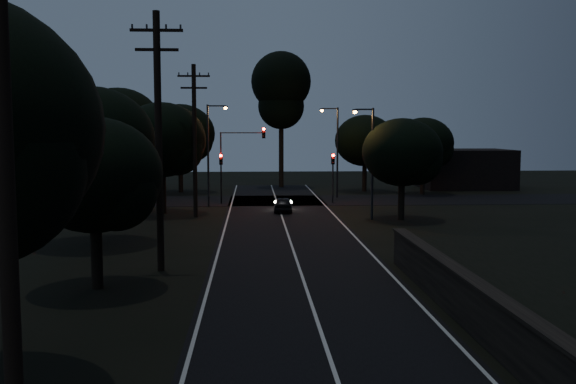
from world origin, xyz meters
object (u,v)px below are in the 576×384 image
signal_mast (242,151)px  streetlight_b (335,146)px  utility_pole_near (3,119)px  utility_pole_mid (159,137)px  tall_pine (281,90)px  signal_left (221,169)px  car (283,204)px  utility_pole_far (195,138)px  streetlight_c (370,155)px  streetlight_a (210,148)px  signal_right (333,169)px

signal_mast → streetlight_b: bearing=26.0°
utility_pole_near → utility_pole_mid: size_ratio=1.09×
tall_pine → signal_left: size_ratio=3.46×
utility_pole_mid → car: 20.99m
signal_left → streetlight_b: 10.84m
utility_pole_mid → utility_pole_far: (0.00, 17.00, -0.25)m
tall_pine → streetlight_c: tall_pine is taller
utility_pole_near → car: 37.33m
tall_pine → utility_pole_near: bearing=-97.0°
tall_pine → streetlight_a: (-6.31, -17.00, -5.58)m
streetlight_c → streetlight_b: bearing=92.1°
utility_pole_near → utility_pole_mid: utility_pole_near is taller
utility_pole_far → signal_right: bearing=37.0°
signal_right → utility_pole_far: bearing=-143.0°
signal_left → car: signal_left is taller
signal_left → car: 7.75m
streetlight_a → car: bearing=-33.3°
utility_pole_near → tall_pine: (7.00, 57.00, 3.97)m
signal_left → signal_mast: bearing=0.1°
signal_left → streetlight_a: bearing=-109.6°
utility_pole_near → streetlight_b: utility_pole_near is taller
signal_mast → streetlight_c: streetlight_c is taller
utility_pole_mid → signal_right: (10.60, 24.99, -2.90)m
signal_right → car: signal_right is taller
utility_pole_mid → utility_pole_far: size_ratio=1.05×
streetlight_b → signal_left: bearing=-158.0°
utility_pole_near → signal_right: utility_pole_near is taller
streetlight_c → signal_mast: bearing=131.2°
tall_pine → signal_mast: tall_pine is taller
utility_pole_mid → streetlight_b: bearing=68.7°
signal_right → streetlight_c: streetlight_c is taller
streetlight_a → utility_pole_far: bearing=-96.6°
utility_pole_mid → utility_pole_far: utility_pole_mid is taller
signal_mast → streetlight_a: streetlight_a is taller
streetlight_a → utility_pole_mid: bearing=-91.7°
utility_pole_near → streetlight_c: (11.83, 32.00, -1.89)m
tall_pine → utility_pole_mid: bearing=-99.9°
tall_pine → streetlight_a: 18.97m
streetlight_a → streetlight_b: same height
streetlight_a → signal_left: bearing=70.4°
utility_pole_near → signal_mast: bearing=85.8°
signal_mast → streetlight_c: (8.74, -9.99, 0.01)m
utility_pole_far → car: (6.22, 2.37, -4.92)m
signal_right → streetlight_c: bearing=-83.0°
signal_left → utility_pole_mid: bearing=-93.2°
car → streetlight_b: bearing=-115.0°
utility_pole_mid → streetlight_a: utility_pole_mid is taller
utility_pole_near → car: (6.22, 36.37, -5.68)m
tall_pine → car: bearing=-92.2°
streetlight_b → car: streetlight_b is taller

